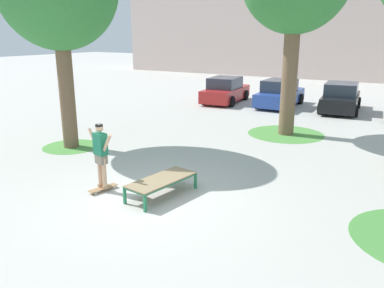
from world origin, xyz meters
name	(u,v)px	position (x,y,z in m)	size (l,w,h in m)	color
ground_plane	(147,199)	(0.00, 0.00, 0.00)	(120.00, 120.00, 0.00)	#B7B5AD
skate_box	(162,180)	(0.20, 0.36, 0.41)	(1.04, 1.99, 0.46)	#237A4C
skateboard	(103,188)	(-1.30, -0.15, 0.08)	(0.38, 0.82, 0.09)	#9E754C
skater	(101,152)	(-1.30, -0.15, 1.07)	(0.99, 0.35, 1.69)	tan
grass_patch_near_left	(72,147)	(-5.20, 2.37, 0.00)	(2.04, 2.04, 0.01)	#519342
grass_patch_mid_back	(286,134)	(0.93, 8.19, 0.00)	(3.07, 3.07, 0.01)	#519342
car_red	(225,91)	(-4.59, 13.88, 0.69)	(2.23, 4.35, 1.50)	red
car_blue	(280,94)	(-1.36, 14.22, 0.69)	(1.97, 4.23, 1.50)	#28479E
car_black	(341,98)	(1.87, 14.45, 0.69)	(2.23, 4.35, 1.50)	black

